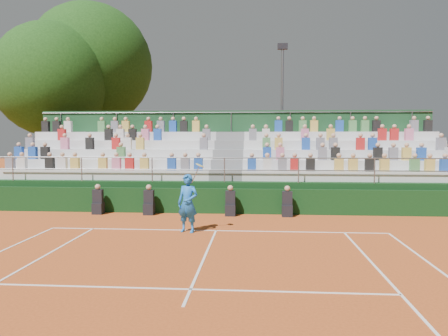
# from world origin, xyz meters

# --- Properties ---
(ground) EXTENTS (90.00, 90.00, 0.00)m
(ground) POSITION_xyz_m (0.00, 0.00, 0.00)
(ground) COLOR #BD511F
(ground) RESTS_ON ground
(courtside_wall) EXTENTS (20.00, 0.15, 1.00)m
(courtside_wall) POSITION_xyz_m (0.00, 3.20, 0.50)
(courtside_wall) COLOR black
(courtside_wall) RESTS_ON ground
(line_officials) EXTENTS (7.84, 0.40, 1.19)m
(line_officials) POSITION_xyz_m (-1.26, 2.75, 0.48)
(line_officials) COLOR black
(line_officials) RESTS_ON ground
(grandstand) EXTENTS (20.00, 5.20, 4.40)m
(grandstand) POSITION_xyz_m (0.01, 6.44, 1.08)
(grandstand) COLOR black
(grandstand) RESTS_ON ground
(tennis_player) EXTENTS (0.92, 0.62, 2.22)m
(tennis_player) POSITION_xyz_m (-0.88, -0.27, 0.94)
(tennis_player) COLOR blue
(tennis_player) RESTS_ON ground
(tree_west) EXTENTS (6.89, 6.89, 9.97)m
(tree_west) POSITION_xyz_m (-11.11, 11.92, 6.51)
(tree_west) COLOR #371F14
(tree_west) RESTS_ON ground
(tree_east) EXTENTS (8.16, 8.16, 11.87)m
(tree_east) POSITION_xyz_m (-9.77, 14.71, 7.78)
(tree_east) COLOR #371F14
(tree_east) RESTS_ON ground
(floodlight_mast) EXTENTS (0.60, 0.25, 8.62)m
(floodlight_mast) POSITION_xyz_m (2.82, 12.72, 4.99)
(floodlight_mast) COLOR gray
(floodlight_mast) RESTS_ON ground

